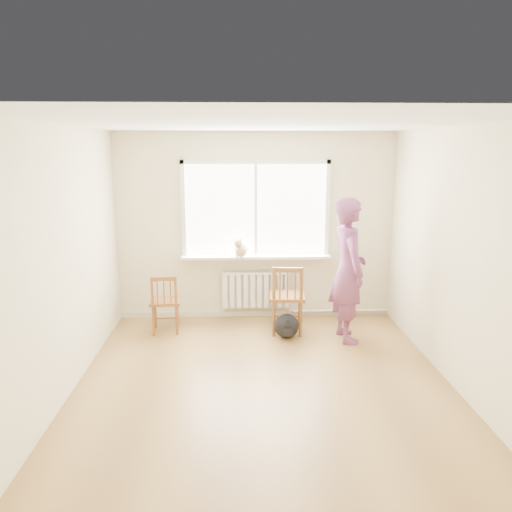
{
  "coord_description": "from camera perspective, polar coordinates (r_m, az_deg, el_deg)",
  "views": [
    {
      "loc": [
        -0.28,
        -4.88,
        2.48
      ],
      "look_at": [
        -0.04,
        1.2,
        1.15
      ],
      "focal_mm": 35.0,
      "sensor_mm": 36.0,
      "label": 1
    }
  ],
  "objects": [
    {
      "name": "chair_right",
      "position": [
        6.74,
        3.58,
        -4.95
      ],
      "size": [
        0.5,
        0.48,
        0.95
      ],
      "rotation": [
        0.0,
        0.0,
        3.06
      ],
      "color": "brown",
      "rests_on": "floor"
    },
    {
      "name": "person",
      "position": [
        6.52,
        10.5,
        -1.59
      ],
      "size": [
        0.52,
        0.73,
        1.87
      ],
      "primitive_type": "imported",
      "rotation": [
        0.0,
        0.0,
        1.68
      ],
      "color": "#D0457A",
      "rests_on": "floor"
    },
    {
      "name": "cat",
      "position": [
        7.08,
        -1.77,
        0.87
      ],
      "size": [
        0.27,
        0.44,
        0.3
      ],
      "rotation": [
        0.0,
        0.0,
        -0.28
      ],
      "color": "beige",
      "rests_on": "windowsill"
    },
    {
      "name": "baseboard",
      "position": [
        7.53,
        -0.04,
        -6.57
      ],
      "size": [
        4.0,
        0.03,
        0.08
      ],
      "primitive_type": "cube",
      "color": "beige",
      "rests_on": "ground"
    },
    {
      "name": "heating_pipe",
      "position": [
        7.62,
        9.46,
        -6.19
      ],
      "size": [
        1.4,
        0.04,
        0.04
      ],
      "primitive_type": "cylinder",
      "rotation": [
        0.0,
        1.57,
        0.0
      ],
      "color": "silver",
      "rests_on": "back_wall"
    },
    {
      "name": "window",
      "position": [
        7.16,
        -0.04,
        5.78
      ],
      "size": [
        2.12,
        0.05,
        1.42
      ],
      "color": "white",
      "rests_on": "back_wall"
    },
    {
      "name": "back_wall",
      "position": [
        7.23,
        -0.04,
        3.34
      ],
      "size": [
        4.0,
        0.01,
        2.7
      ],
      "primitive_type": "cube",
      "color": "beige",
      "rests_on": "ground"
    },
    {
      "name": "windowsill",
      "position": [
        7.2,
        -0.01,
        -0.1
      ],
      "size": [
        2.15,
        0.22,
        0.04
      ],
      "primitive_type": "cube",
      "color": "white",
      "rests_on": "back_wall"
    },
    {
      "name": "chair_left",
      "position": [
        6.87,
        -10.36,
        -5.38
      ],
      "size": [
        0.43,
        0.42,
        0.82
      ],
      "rotation": [
        0.0,
        0.0,
        3.22
      ],
      "color": "brown",
      "rests_on": "floor"
    },
    {
      "name": "floor",
      "position": [
        5.48,
        0.9,
        -14.55
      ],
      "size": [
        4.5,
        4.5,
        0.0
      ],
      "primitive_type": "plane",
      "color": "olive",
      "rests_on": "ground"
    },
    {
      "name": "backpack",
      "position": [
        6.68,
        3.51,
        -7.97
      ],
      "size": [
        0.39,
        0.33,
        0.33
      ],
      "primitive_type": "ellipsoid",
      "rotation": [
        0.0,
        0.0,
        0.3
      ],
      "color": "black",
      "rests_on": "floor"
    },
    {
      "name": "ceiling",
      "position": [
        4.9,
        1.01,
        14.92
      ],
      "size": [
        4.5,
        4.5,
        0.0
      ],
      "primitive_type": "plane",
      "rotation": [
        3.14,
        0.0,
        0.0
      ],
      "color": "white",
      "rests_on": "back_wall"
    },
    {
      "name": "radiator",
      "position": [
        7.34,
        -0.01,
        -3.81
      ],
      "size": [
        1.0,
        0.12,
        0.55
      ],
      "color": "white",
      "rests_on": "back_wall"
    }
  ]
}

